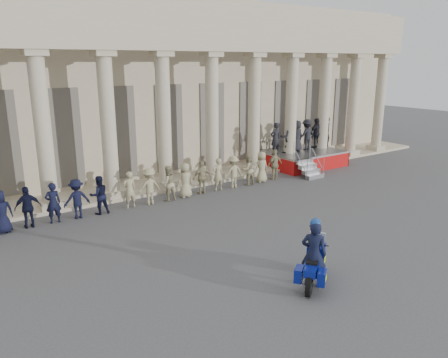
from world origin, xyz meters
TOP-DOWN VIEW (x-y plane):
  - ground at (0.00, 0.00)m, footprint 90.00×90.00m
  - building at (-0.00, 14.74)m, footprint 40.00×12.50m
  - officer_rank at (-3.87, 6.54)m, footprint 22.19×0.59m
  - reviewing_stand at (10.05, 7.95)m, footprint 4.64×4.12m
  - motorcycle at (0.43, -2.27)m, footprint 1.69×1.41m
  - rider at (0.34, -2.33)m, footprint 0.75×0.80m

SIDE VIEW (x-z plane):
  - ground at x=0.00m, z-range 0.00..0.00m
  - motorcycle at x=0.43m, z-range -0.09..1.19m
  - officer_rank at x=-3.87m, z-range 0.00..1.55m
  - rider at x=0.34m, z-range -0.01..1.91m
  - reviewing_stand at x=10.05m, z-range 0.14..2.78m
  - building at x=0.00m, z-range 0.02..9.02m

